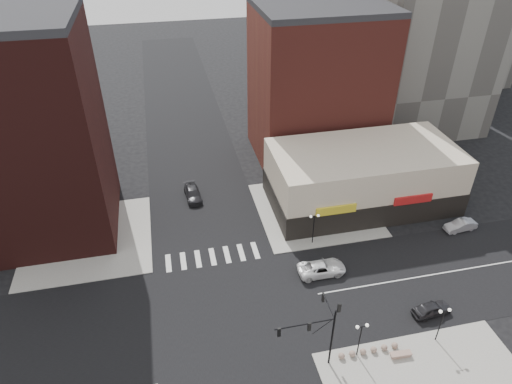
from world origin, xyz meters
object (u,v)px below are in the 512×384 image
object	(u,v)px
street_lamp_ne	(314,222)
stone_bench	(401,355)
traffic_signal	(321,326)
street_lamp_se_a	(361,332)
dark_sedan_east	(432,309)
dark_sedan_north	(193,194)
white_suv	(322,268)
street_lamp_se_b	(443,317)
silver_sedan	(460,225)

from	to	relation	value
street_lamp_ne	stone_bench	distance (m)	17.48
traffic_signal	street_lamp_ne	xyz separation A→B (m)	(4.76, 15.83, -1.67)
street_lamp_se_a	street_lamp_ne	distance (m)	16.03
traffic_signal	dark_sedan_east	size ratio (longest dim) A/B	1.93
dark_sedan_north	stone_bench	bearing A→B (deg)	-66.45
white_suv	street_lamp_ne	bearing A→B (deg)	-6.48
street_lamp_se_b	silver_sedan	bearing A→B (deg)	50.69
traffic_signal	street_lamp_se_b	distance (m)	11.88
white_suv	dark_sedan_north	xyz separation A→B (m)	(-12.45, 17.76, -0.03)
traffic_signal	street_lamp_se_a	xyz separation A→B (m)	(3.76, -0.17, -1.67)
traffic_signal	street_lamp_se_a	world-z (taller)	traffic_signal
street_lamp_se_a	street_lamp_se_b	world-z (taller)	same
street_lamp_se_b	dark_sedan_north	world-z (taller)	street_lamp_se_b
street_lamp_ne	white_suv	world-z (taller)	street_lamp_ne
white_suv	dark_sedan_east	xyz separation A→B (m)	(8.84, -7.89, -0.06)
street_lamp_se_a	stone_bench	distance (m)	4.94
street_lamp_se_a	white_suv	xyz separation A→B (m)	(0.40, 10.93, -2.55)
street_lamp_se_b	dark_sedan_north	size ratio (longest dim) A/B	0.85
street_lamp_se_a	dark_sedan_east	size ratio (longest dim) A/B	1.03
dark_sedan_north	stone_bench	world-z (taller)	dark_sedan_north
street_lamp_se_a	silver_sedan	size ratio (longest dim) A/B	1.01
street_lamp_se_a	dark_sedan_north	bearing A→B (deg)	112.79
street_lamp_ne	dark_sedan_east	bearing A→B (deg)	-57.54
street_lamp_ne	dark_sedan_east	distance (m)	15.58
street_lamp_se_a	white_suv	size ratio (longest dim) A/B	0.78
traffic_signal	silver_sedan	distance (m)	27.97
street_lamp_se_b	white_suv	xyz separation A→B (m)	(-7.60, 10.93, -2.55)
silver_sedan	dark_sedan_north	world-z (taller)	dark_sedan_north
street_lamp_se_a	street_lamp_se_b	bearing A→B (deg)	0.00
traffic_signal	dark_sedan_north	distance (m)	30.00
street_lamp_se_b	white_suv	size ratio (longest dim) A/B	0.78
traffic_signal	white_suv	world-z (taller)	traffic_signal
street_lamp_se_b	dark_sedan_east	distance (m)	4.19
dark_sedan_east	street_lamp_se_b	bearing A→B (deg)	151.67
street_lamp_ne	silver_sedan	bearing A→B (deg)	-4.54
street_lamp_ne	street_lamp_se_b	bearing A→B (deg)	-66.37
white_suv	silver_sedan	world-z (taller)	white_suv
traffic_signal	white_suv	xyz separation A→B (m)	(4.16, 10.76, -4.22)
traffic_signal	white_suv	size ratio (longest dim) A/B	1.45
traffic_signal	dark_sedan_east	distance (m)	13.99
street_lamp_ne	street_lamp_se_a	bearing A→B (deg)	-93.58
stone_bench	dark_sedan_north	bearing A→B (deg)	121.10
white_suv	traffic_signal	bearing A→B (deg)	159.16
traffic_signal	dark_sedan_east	xyz separation A→B (m)	(13.01, 2.87, -4.28)
street_lamp_ne	dark_sedan_east	size ratio (longest dim) A/B	1.03
silver_sedan	dark_sedan_north	bearing A→B (deg)	-118.76
street_lamp_se_a	dark_sedan_north	world-z (taller)	street_lamp_se_a
traffic_signal	silver_sedan	xyz separation A→B (m)	(23.64, 14.33, -4.29)
street_lamp_se_b	street_lamp_se_a	bearing A→B (deg)	180.00
street_lamp_ne	silver_sedan	size ratio (longest dim) A/B	1.01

